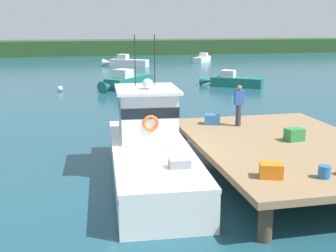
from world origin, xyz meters
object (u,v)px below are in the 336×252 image
crate_stack_near_edge (271,170)px  crate_single_far (212,119)px  crate_single_by_cleat (294,135)px  moored_boat_mid_harbor (232,81)px  bait_bucket (324,172)px  moored_boat_off_the_point (126,62)px  deckhand_by_the_boat (239,105)px  moored_boat_far_right (203,59)px  mooring_buoy_outer (60,89)px  moored_boat_near_channel (126,81)px  main_fishing_boat (149,148)px

crate_stack_near_edge → crate_single_far: crate_single_far is taller
crate_single_by_cleat → moored_boat_mid_harbor: bearing=75.1°
bait_bucket → moored_boat_off_the_point: bearing=90.1°
crate_single_far → deckhand_by_the_boat: (0.91, -0.50, 0.66)m
bait_bucket → deckhand_by_the_boat: 6.12m
moored_boat_far_right → moored_boat_mid_harbor: (-4.45, -23.45, 0.05)m
moored_boat_off_the_point → mooring_buoy_outer: 20.24m
crate_single_by_cleat → bait_bucket: crate_single_by_cleat is taller
moored_boat_near_channel → moored_boat_off_the_point: size_ratio=0.95×
moored_boat_near_channel → crate_single_by_cleat: bearing=-81.5°
moored_boat_far_right → mooring_buoy_outer: size_ratio=10.25×
moored_boat_off_the_point → mooring_buoy_outer: size_ratio=13.34×
moored_boat_off_the_point → main_fishing_boat: bearing=-95.6°
crate_stack_near_edge → moored_boat_far_right: bearing=75.4°
crate_stack_near_edge → crate_single_far: 6.26m
crate_stack_near_edge → deckhand_by_the_boat: size_ratio=0.37×
bait_bucket → moored_boat_near_channel: bearing=95.0°
crate_single_far → crate_single_by_cleat: size_ratio=1.00×
moored_boat_far_right → main_fishing_boat: bearing=-109.0°
moored_boat_far_right → crate_stack_near_edge: bearing=-104.6°
crate_single_far → bait_bucket: 6.65m
crate_single_far → mooring_buoy_outer: size_ratio=1.41×
crate_single_far → moored_boat_mid_harbor: size_ratio=0.12×
moored_boat_off_the_point → moored_boat_far_right: bearing=21.1°
moored_boat_far_right → moored_boat_off_the_point: (-11.12, -4.30, 0.09)m
moored_boat_far_right → moored_boat_off_the_point: bearing=-158.9°
deckhand_by_the_boat → mooring_buoy_outer: 20.12m
crate_stack_near_edge → deckhand_by_the_boat: bearing=77.2°
moored_boat_near_channel → mooring_buoy_outer: moored_boat_near_channel is taller
mooring_buoy_outer → crate_single_by_cleat: bearing=-67.9°
crate_stack_near_edge → mooring_buoy_outer: (-6.16, 24.34, -1.18)m
moored_boat_near_channel → moored_boat_mid_harbor: bearing=-6.9°
main_fishing_boat → bait_bucket: size_ratio=29.08×
crate_single_far → bait_bucket: crate_single_far is taller
crate_single_by_cleat → moored_boat_mid_harbor: (5.51, 20.77, -0.95)m
moored_boat_mid_harbor → crate_stack_near_edge: bearing=-108.3°
main_fishing_boat → deckhand_by_the_boat: bearing=23.7°
crate_single_far → bait_bucket: bearing=-81.7°
deckhand_by_the_boat → moored_boat_near_channel: deckhand_by_the_boat is taller
mooring_buoy_outer → main_fishing_boat: bearing=-80.0°
crate_single_by_cleat → moored_boat_far_right: (9.96, 44.22, -1.00)m
moored_boat_far_right → moored_boat_near_channel: moored_boat_near_channel is taller
crate_single_far → moored_boat_off_the_point: bearing=88.7°
crate_stack_near_edge → mooring_buoy_outer: bearing=104.2°
main_fishing_boat → crate_single_far: main_fishing_boat is taller
bait_bucket → moored_boat_far_right: size_ratio=0.08×
crate_single_far → moored_boat_near_channel: (-1.26, 18.83, -0.86)m
bait_bucket → mooring_buoy_outer: 25.81m
crate_single_by_cleat → moored_boat_near_channel: crate_single_by_cleat is taller
moored_boat_off_the_point → crate_stack_near_edge: bearing=-91.7°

